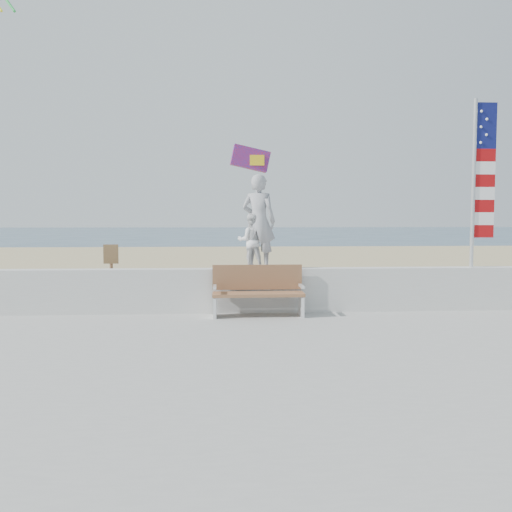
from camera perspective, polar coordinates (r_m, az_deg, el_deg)
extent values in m
plane|color=#2D465B|center=(9.33, -0.55, -9.09)|extent=(220.00, 220.00, 0.00)
cube|color=tan|center=(18.20, -2.03, -2.51)|extent=(90.00, 40.00, 0.08)
cube|color=#A7A6A1|center=(5.47, 1.74, -17.31)|extent=(50.00, 12.40, 0.10)
cube|color=silver|center=(11.19, -1.09, -3.61)|extent=(30.00, 0.35, 0.90)
imported|color=#9B9BA1|center=(11.10, 0.28, 3.65)|extent=(0.83, 0.70, 1.93)
imported|color=white|center=(11.10, -0.53, 1.59)|extent=(0.55, 0.43, 1.13)
cube|color=#976542|center=(10.66, 0.23, -4.05)|extent=(1.80, 0.50, 0.06)
cube|color=#8D5D3D|center=(10.88, 0.14, -2.24)|extent=(1.80, 0.05, 0.50)
cube|color=white|center=(10.67, -4.35, -5.36)|extent=(0.06, 0.50, 0.40)
cube|color=white|center=(10.56, -4.36, -3.26)|extent=(0.06, 0.45, 0.05)
cube|color=white|center=(10.78, 4.76, -5.26)|extent=(0.06, 0.50, 0.40)
cube|color=white|center=(10.67, 4.82, -3.19)|extent=(0.06, 0.45, 0.05)
cylinder|color=silver|center=(12.27, 21.92, 7.07)|extent=(0.08, 0.08, 3.50)
cube|color=#0F1451|center=(12.50, 23.09, 12.51)|extent=(0.44, 0.02, 0.95)
cube|color=#9E0A0C|center=(12.36, 22.80, 2.42)|extent=(0.44, 0.02, 0.26)
cube|color=white|center=(12.36, 22.84, 3.64)|extent=(0.44, 0.02, 0.26)
cube|color=#9E0A0C|center=(12.36, 22.87, 4.87)|extent=(0.44, 0.02, 0.26)
cube|color=white|center=(12.37, 22.90, 6.09)|extent=(0.44, 0.02, 0.26)
cube|color=#9E0A0C|center=(12.38, 22.94, 7.31)|extent=(0.44, 0.02, 0.26)
cube|color=white|center=(12.40, 22.97, 8.53)|extent=(0.44, 0.02, 0.26)
cube|color=#9E0A0C|center=(12.43, 23.01, 9.74)|extent=(0.44, 0.02, 0.26)
sphere|color=white|center=(12.39, 22.57, 10.97)|extent=(0.06, 0.06, 0.06)
sphere|color=white|center=(12.46, 23.09, 11.66)|extent=(0.06, 0.06, 0.06)
sphere|color=white|center=(12.43, 22.61, 12.43)|extent=(0.06, 0.06, 0.06)
sphere|color=white|center=(12.51, 23.13, 13.11)|extent=(0.06, 0.06, 0.06)
sphere|color=white|center=(12.49, 22.65, 13.88)|extent=(0.06, 0.06, 0.06)
cube|color=red|center=(12.58, -0.61, 10.23)|extent=(0.94, 0.32, 0.64)
cube|color=yellow|center=(12.58, 0.08, 10.00)|extent=(0.33, 0.24, 0.23)
cylinder|color=brown|center=(12.30, -14.96, -2.82)|extent=(0.07, 0.07, 1.20)
cube|color=brown|center=(12.22, -15.03, 0.20)|extent=(0.32, 0.03, 0.42)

